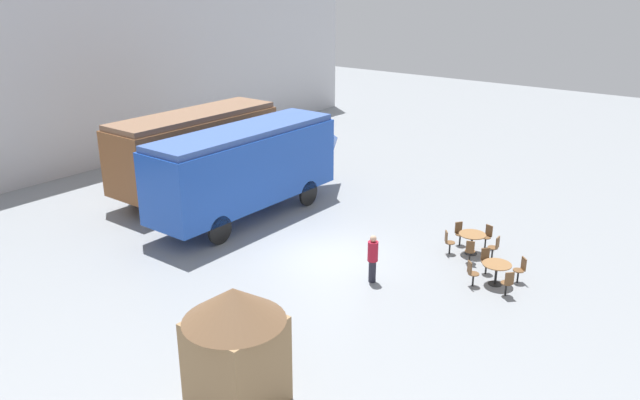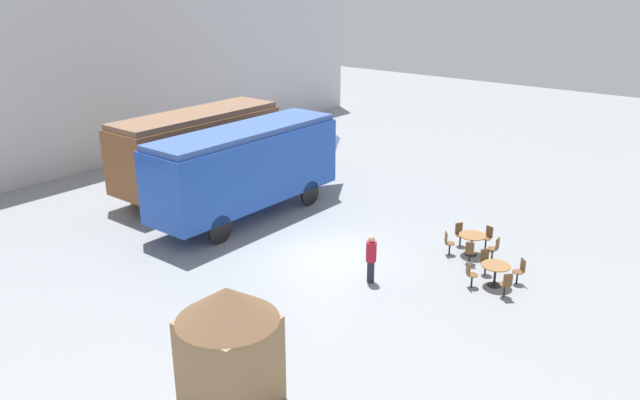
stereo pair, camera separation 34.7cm
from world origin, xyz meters
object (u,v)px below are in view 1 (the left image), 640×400
at_px(cafe_chair_0, 448,241).
at_px(visitor_person, 373,257).
at_px(cafe_table_mid, 497,268).
at_px(cafe_table_near, 472,238).
at_px(passenger_coach_wooden, 196,146).
at_px(streamlined_locomotive, 258,162).
at_px(ticket_kiosk, 235,341).

xyz_separation_m(cafe_chair_0, visitor_person, (-3.47, 0.95, 0.37)).
bearing_deg(cafe_table_mid, cafe_table_near, 43.65).
distance_m(cafe_table_near, cafe_chair_0, 0.86).
distance_m(passenger_coach_wooden, cafe_table_mid, 14.52).
xyz_separation_m(passenger_coach_wooden, streamlined_locomotive, (-0.10, -3.90, -0.00)).
bearing_deg(passenger_coach_wooden, visitor_person, -102.92).
xyz_separation_m(passenger_coach_wooden, cafe_chair_0, (0.90, -12.13, -1.68)).
bearing_deg(passenger_coach_wooden, cafe_chair_0, -85.76).
distance_m(passenger_coach_wooden, cafe_table_near, 12.97).
height_order(streamlined_locomotive, visitor_person, streamlined_locomotive).
height_order(cafe_table_mid, cafe_chair_0, cafe_chair_0).
xyz_separation_m(visitor_person, ticket_kiosk, (-7.05, -0.91, 0.79)).
xyz_separation_m(streamlined_locomotive, ticket_kiosk, (-9.52, -8.19, -0.51)).
height_order(visitor_person, ticket_kiosk, ticket_kiosk).
bearing_deg(cafe_chair_0, streamlined_locomotive, 148.29).
bearing_deg(ticket_kiosk, streamlined_locomotive, 40.71).
relative_size(cafe_table_near, cafe_chair_0, 1.09).
distance_m(streamlined_locomotive, visitor_person, 7.80).
relative_size(passenger_coach_wooden, cafe_chair_0, 9.34).
bearing_deg(cafe_table_near, streamlined_locomotive, 99.77).
relative_size(cafe_chair_0, ticket_kiosk, 0.29).
bearing_deg(cafe_table_near, visitor_person, 158.00).
bearing_deg(ticket_kiosk, visitor_person, 7.32).
distance_m(cafe_table_mid, visitor_person, 3.98).
bearing_deg(cafe_table_near, cafe_table_mid, -136.35).
xyz_separation_m(cafe_table_mid, visitor_person, (-2.28, 3.25, 0.30)).
height_order(passenger_coach_wooden, cafe_chair_0, passenger_coach_wooden).
relative_size(streamlined_locomotive, cafe_chair_0, 12.26).
bearing_deg(cafe_table_near, cafe_chair_0, 128.65).
relative_size(streamlined_locomotive, cafe_table_mid, 11.50).
bearing_deg(cafe_table_near, ticket_kiosk, 176.33).
bearing_deg(visitor_person, cafe_table_mid, -54.99).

